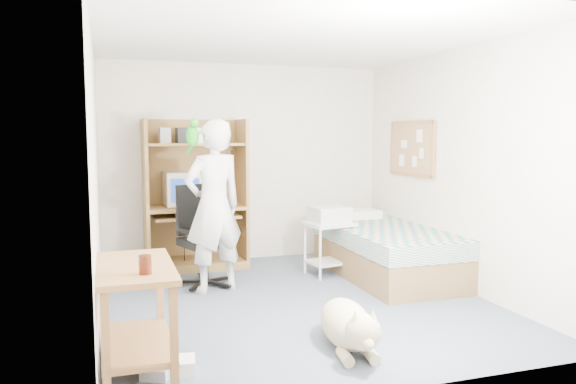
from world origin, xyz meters
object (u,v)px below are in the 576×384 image
object	(u,v)px
computer_hutch	(195,200)
side_desk	(136,302)
person	(214,206)
bed	(386,251)
printer_cart	(330,240)
office_chair	(203,250)
dog	(348,325)

from	to	relation	value
computer_hutch	side_desk	xyz separation A→B (m)	(-0.85, -2.94, -0.33)
side_desk	person	bearing A→B (deg)	64.25
bed	printer_cart	bearing A→B (deg)	157.03
office_chair	side_desk	bearing A→B (deg)	-129.83
bed	dog	world-z (taller)	bed
person	dog	xyz separation A→B (m)	(0.68, -1.86, -0.70)
dog	office_chair	bearing A→B (deg)	117.06
bed	person	bearing A→B (deg)	-179.69
side_desk	printer_cart	xyz separation A→B (m)	(2.26, 2.07, -0.09)
person	side_desk	bearing A→B (deg)	45.23
bed	office_chair	size ratio (longest dim) A/B	1.90
computer_hutch	office_chair	size ratio (longest dim) A/B	1.69
computer_hutch	person	size ratio (longest dim) A/B	1.02
computer_hutch	printer_cart	xyz separation A→B (m)	(1.41, -0.87, -0.41)
bed	person	size ratio (longest dim) A/B	1.14
side_desk	person	xyz separation A→B (m)	(0.87, 1.81, 0.39)
side_desk	dog	xyz separation A→B (m)	(1.55, -0.06, -0.31)
side_desk	printer_cart	world-z (taller)	side_desk
office_chair	printer_cart	size ratio (longest dim) A/B	1.73
office_chair	dog	world-z (taller)	office_chair
office_chair	person	bearing A→B (deg)	-96.29
bed	dog	xyz separation A→B (m)	(-1.30, -1.87, -0.10)
computer_hutch	bed	size ratio (longest dim) A/B	0.89
computer_hutch	side_desk	world-z (taller)	computer_hutch
office_chair	printer_cart	bearing A→B (deg)	-20.75
printer_cart	office_chair	bearing A→B (deg)	169.23
side_desk	office_chair	world-z (taller)	office_chair
office_chair	dog	bearing A→B (deg)	-90.03
computer_hutch	office_chair	bearing A→B (deg)	-93.35
computer_hutch	person	world-z (taller)	computer_hutch
computer_hutch	printer_cart	distance (m)	1.71
bed	printer_cart	world-z (taller)	bed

